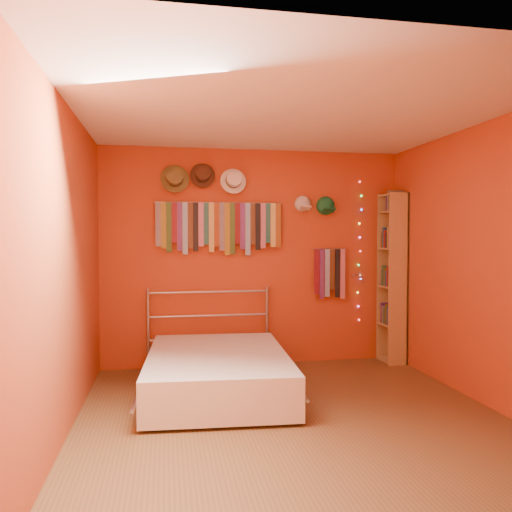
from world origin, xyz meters
TOP-DOWN VIEW (x-y plane):
  - ground at (0.00, 0.00)m, footprint 3.50×3.50m
  - back_wall at (0.00, 1.75)m, footprint 3.50×0.02m
  - right_wall at (1.75, 0.00)m, footprint 0.02×3.50m
  - left_wall at (-1.75, 0.00)m, footprint 0.02×3.50m
  - ceiling at (0.00, 0.00)m, footprint 3.50×3.50m
  - tie_rack at (-0.42, 1.68)m, footprint 1.45×0.03m
  - small_tie_rack at (0.90, 1.68)m, footprint 0.40×0.03m
  - fedora_olive at (-0.91, 1.65)m, footprint 0.32×0.17m
  - fedora_brown at (-0.61, 1.65)m, footprint 0.28×0.15m
  - fedora_white at (-0.26, 1.65)m, footprint 0.29×0.16m
  - cap_white at (0.56, 1.70)m, footprint 0.19×0.23m
  - cap_green at (0.85, 1.70)m, footprint 0.20×0.25m
  - fairy_lights at (1.28, 1.71)m, footprint 0.06×0.02m
  - reading_lamp at (1.22, 1.54)m, footprint 0.06×0.27m
  - bookshelf at (1.66, 1.53)m, footprint 0.25×0.34m
  - bed at (-0.54, 0.69)m, footprint 1.49×1.93m

SIDE VIEW (x-z plane):
  - ground at x=0.00m, z-range 0.00..0.00m
  - bed at x=-0.54m, z-range -0.24..0.67m
  - bookshelf at x=1.66m, z-range 0.02..2.02m
  - reading_lamp at x=1.22m, z-range 1.00..1.08m
  - small_tie_rack at x=0.90m, z-range 0.78..1.38m
  - back_wall at x=0.00m, z-range 0.00..2.50m
  - right_wall at x=1.75m, z-range 0.00..2.50m
  - left_wall at x=-1.75m, z-range 0.00..2.50m
  - fairy_lights at x=1.28m, z-range 0.47..2.16m
  - tie_rack at x=-0.42m, z-range 1.32..1.93m
  - cap_green at x=0.85m, z-range 1.76..1.96m
  - cap_white at x=0.56m, z-range 1.78..1.97m
  - fedora_white at x=-0.26m, z-range 1.99..2.28m
  - fedora_olive at x=-0.91m, z-range 1.99..2.30m
  - fedora_brown at x=-0.61m, z-range 2.05..2.33m
  - ceiling at x=0.00m, z-range 2.49..2.51m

